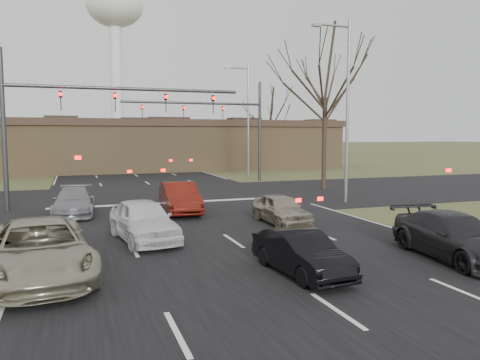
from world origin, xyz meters
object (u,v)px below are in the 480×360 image
at_px(water_tower, 115,15).
at_px(streetlight_right_near, 345,102).
at_px(mast_arm_far, 227,119).
at_px(car_grey_ahead, 74,201).
at_px(car_white_sedan, 143,220).
at_px(car_silver_ahead, 281,209).
at_px(car_red_ahead, 180,198).
at_px(streetlight_right_far, 246,114).
at_px(car_black_hatch, 301,253).
at_px(car_silver_suv, 40,250).
at_px(building, 147,145).
at_px(car_charcoal_sedan, 455,236).
at_px(mast_arm_near, 74,110).

bearing_deg(water_tower, streetlight_right_near, -88.53).
distance_m(water_tower, streetlight_right_near, 114.02).
relative_size(mast_arm_far, car_grey_ahead, 2.49).
bearing_deg(car_white_sedan, car_silver_ahead, 4.45).
distance_m(car_red_ahead, car_silver_ahead, 5.46).
distance_m(streetlight_right_far, car_black_hatch, 30.06).
xyz_separation_m(car_silver_suv, car_grey_ahead, (0.85, 10.08, -0.12)).
xyz_separation_m(car_grey_ahead, car_silver_ahead, (8.36, -5.24, -0.01)).
relative_size(streetlight_right_far, car_red_ahead, 2.24).
bearing_deg(car_grey_ahead, streetlight_right_near, 0.40).
distance_m(building, car_charcoal_sedan, 39.65).
bearing_deg(car_silver_ahead, streetlight_right_far, 73.46).
height_order(mast_arm_far, car_charcoal_sedan, mast_arm_far).
xyz_separation_m(mast_arm_far, streetlight_right_far, (3.14, 4.00, 0.57)).
xyz_separation_m(car_silver_suv, car_white_sedan, (3.20, 3.53, -0.02)).
relative_size(water_tower, car_white_sedan, 10.06).
bearing_deg(car_black_hatch, building, 83.18).
height_order(building, streetlight_right_far, streetlight_right_far).
bearing_deg(streetlight_right_near, car_silver_ahead, -142.34).
bearing_deg(mast_arm_near, car_white_sedan, -75.79).
distance_m(water_tower, car_black_hatch, 126.33).
bearing_deg(streetlight_right_far, car_grey_ahead, -132.08).
relative_size(car_silver_suv, car_white_sedan, 1.26).
relative_size(water_tower, car_black_hatch, 12.19).
height_order(mast_arm_near, car_white_sedan, mast_arm_near).
height_order(mast_arm_near, car_silver_ahead, mast_arm_near).
distance_m(water_tower, mast_arm_far, 101.67).
relative_size(car_silver_suv, car_red_ahead, 1.24).
relative_size(water_tower, mast_arm_far, 4.00).
relative_size(mast_arm_far, car_silver_ahead, 2.96).
xyz_separation_m(car_white_sedan, car_red_ahead, (2.50, 5.50, -0.02)).
relative_size(car_charcoal_sedan, car_red_ahead, 1.07).
bearing_deg(building, car_black_hatch, -92.19).
bearing_deg(car_silver_ahead, car_grey_ahead, 147.76).
bearing_deg(car_silver_suv, mast_arm_near, 78.82).
bearing_deg(mast_arm_far, car_white_sedan, -116.03).
bearing_deg(car_silver_suv, water_tower, 77.50).
height_order(water_tower, car_silver_suv, water_tower).
relative_size(building, car_black_hatch, 11.62).
bearing_deg(car_grey_ahead, car_red_ahead, -8.79).
distance_m(water_tower, car_grey_ahead, 115.23).
distance_m(car_white_sedan, car_grey_ahead, 6.96).
bearing_deg(car_grey_ahead, water_tower, 87.48).
distance_m(building, car_white_sedan, 34.22).
height_order(car_red_ahead, car_silver_ahead, car_red_ahead).
relative_size(streetlight_right_near, car_silver_suv, 1.80).
distance_m(mast_arm_near, streetlight_right_near, 14.38).
bearing_deg(water_tower, building, -92.79).
xyz_separation_m(streetlight_right_far, car_red_ahead, (-9.82, -17.30, -4.85)).
height_order(building, car_silver_ahead, building).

